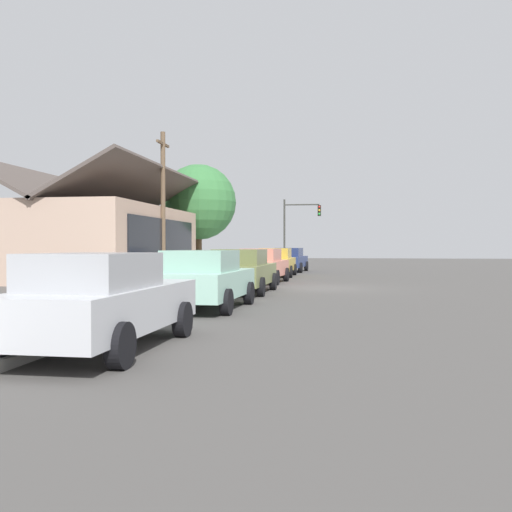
# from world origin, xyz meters

# --- Properties ---
(ground_plane) EXTENTS (120.00, 120.00, 0.00)m
(ground_plane) POSITION_xyz_m (0.00, 0.00, 0.00)
(ground_plane) COLOR #4C4947
(sidewalk_curb) EXTENTS (60.00, 4.20, 0.16)m
(sidewalk_curb) POSITION_xyz_m (0.00, 5.60, 0.08)
(sidewalk_curb) COLOR #B2AFA8
(sidewalk_curb) RESTS_ON ground
(car_silver) EXTENTS (4.73, 1.99, 1.59)m
(car_silver) POSITION_xyz_m (-14.75, 2.86, 0.81)
(car_silver) COLOR silver
(car_silver) RESTS_ON ground
(car_seafoam) EXTENTS (4.53, 2.15, 1.59)m
(car_seafoam) POSITION_xyz_m (-8.44, 2.73, 0.81)
(car_seafoam) COLOR #9ED1BC
(car_seafoam) RESTS_ON ground
(car_olive) EXTENTS (4.91, 2.08, 1.59)m
(car_olive) POSITION_xyz_m (-2.94, 2.70, 0.82)
(car_olive) COLOR olive
(car_olive) RESTS_ON ground
(car_coral) EXTENTS (4.50, 2.14, 1.59)m
(car_coral) POSITION_xyz_m (2.88, 2.80, 0.81)
(car_coral) COLOR #EA8C75
(car_coral) RESTS_ON ground
(car_mustard) EXTENTS (4.66, 2.06, 1.59)m
(car_mustard) POSITION_xyz_m (8.83, 2.89, 0.82)
(car_mustard) COLOR gold
(car_mustard) RESTS_ON ground
(car_navy) EXTENTS (4.89, 2.18, 1.59)m
(car_navy) POSITION_xyz_m (14.83, 2.70, 0.82)
(car_navy) COLOR navy
(car_navy) RESTS_ON ground
(storefront_building) EXTENTS (13.36, 7.70, 5.84)m
(storefront_building) POSITION_xyz_m (5.31, 11.98, 2.02)
(storefront_building) COLOR tan
(storefront_building) RESTS_ON ground
(shade_tree) EXTENTS (5.00, 5.00, 7.14)m
(shade_tree) POSITION_xyz_m (14.02, 8.73, 4.62)
(shade_tree) COLOR brown
(shade_tree) RESTS_ON ground
(traffic_light_main) EXTENTS (0.37, 2.79, 5.20)m
(traffic_light_main) POSITION_xyz_m (19.74, 2.54, 3.49)
(traffic_light_main) COLOR #383833
(traffic_light_main) RESTS_ON ground
(utility_pole_wooden) EXTENTS (1.80, 0.24, 7.50)m
(utility_pole_wooden) POSITION_xyz_m (4.85, 8.20, 3.93)
(utility_pole_wooden) COLOR brown
(utility_pole_wooden) RESTS_ON ground
(fire_hydrant_red) EXTENTS (0.22, 0.22, 0.71)m
(fire_hydrant_red) POSITION_xyz_m (9.76, 4.20, 0.50)
(fire_hydrant_red) COLOR red
(fire_hydrant_red) RESTS_ON sidewalk_curb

